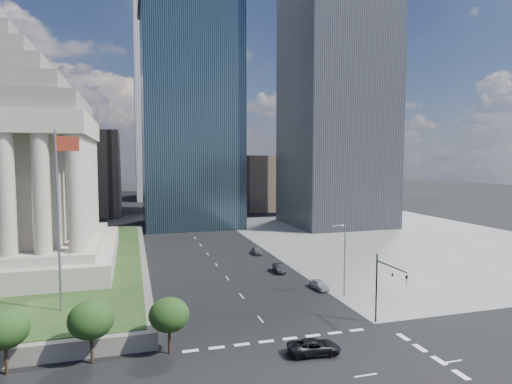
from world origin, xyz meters
name	(u,v)px	position (x,y,z in m)	size (l,w,h in m)	color
ground	(182,222)	(0.00, 100.00, 0.00)	(500.00, 500.00, 0.00)	black
sidewalk_ne	(397,238)	(46.00, 60.00, 0.01)	(68.00, 90.00, 0.03)	slate
flagpole	(59,211)	(-21.83, 24.00, 13.11)	(2.52, 0.24, 20.00)	slate
midrise_glass	(190,119)	(2.00, 95.00, 30.00)	(26.00, 26.00, 60.00)	black
highrise_ne	(336,48)	(42.00, 85.00, 50.00)	(26.00, 28.00, 100.00)	black
building_filler_ne	(257,182)	(32.00, 130.00, 10.00)	(20.00, 30.00, 20.00)	brown
building_filler_nw	(83,173)	(-30.00, 130.00, 14.00)	(24.00, 30.00, 28.00)	brown
traffic_signal_ne	(386,282)	(12.50, 13.70, 5.25)	(0.30, 5.74, 8.00)	black
street_lamp_north	(344,255)	(13.33, 25.00, 5.66)	(2.13, 0.22, 10.00)	slate
pickup_truck	(314,347)	(2.35, 10.00, 0.71)	(5.13, 2.37, 1.43)	black
parked_sedan_near	(319,285)	(11.50, 28.77, 0.67)	(3.96, 1.59, 1.35)	#9DA0A6
parked_sedan_mid	(279,268)	(9.00, 39.12, 0.69)	(1.46, 4.18, 1.38)	black
parked_sedan_far	(257,251)	(9.32, 53.24, 0.68)	(1.60, 3.98, 1.35)	#585B5F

